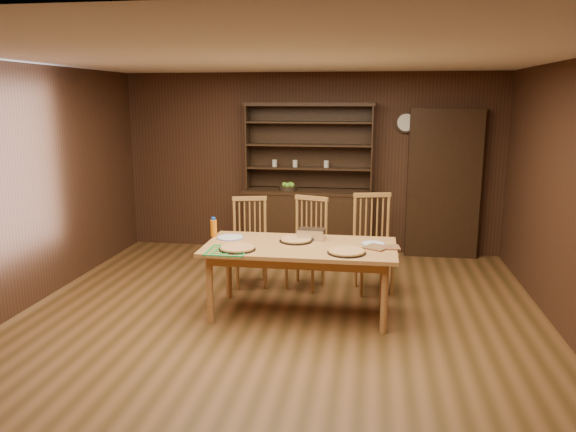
% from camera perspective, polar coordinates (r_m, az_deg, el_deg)
% --- Properties ---
extents(floor, '(6.00, 6.00, 0.00)m').
position_cam_1_polar(floor, '(5.70, -1.28, -11.19)').
color(floor, brown).
rests_on(floor, ground).
extents(room_shell, '(6.00, 6.00, 6.00)m').
position_cam_1_polar(room_shell, '(5.28, -1.36, 4.76)').
color(room_shell, white).
rests_on(room_shell, floor).
extents(china_hutch, '(1.84, 0.52, 2.17)m').
position_cam_1_polar(china_hutch, '(8.14, 2.04, 0.26)').
color(china_hutch, black).
rests_on(china_hutch, floor).
extents(doorway, '(1.00, 0.18, 2.10)m').
position_cam_1_polar(doorway, '(8.21, 15.50, 3.16)').
color(doorway, black).
rests_on(doorway, floor).
extents(wall_clock, '(0.30, 0.05, 0.30)m').
position_cam_1_polar(wall_clock, '(8.14, 11.89, 9.29)').
color(wall_clock, black).
rests_on(wall_clock, room_shell).
extents(dining_table, '(1.96, 0.98, 0.75)m').
position_cam_1_polar(dining_table, '(5.81, 1.24, -3.71)').
color(dining_table, '#C98D45').
rests_on(dining_table, floor).
extents(chair_left, '(0.53, 0.52, 1.07)m').
position_cam_1_polar(chair_left, '(6.82, -3.84, -2.29)').
color(chair_left, '#9F6836').
rests_on(chair_left, floor).
extents(chair_center, '(0.55, 0.54, 1.09)m').
position_cam_1_polar(chair_center, '(6.73, 2.03, -2.37)').
color(chair_center, '#9F6836').
rests_on(chair_center, floor).
extents(chair_right, '(0.56, 0.54, 1.14)m').
position_cam_1_polar(chair_right, '(6.67, 8.62, -2.35)').
color(chair_right, '#9F6836').
rests_on(chair_right, floor).
extents(pizza_left, '(0.37, 0.37, 0.04)m').
position_cam_1_polar(pizza_left, '(5.62, -5.18, -3.27)').
color(pizza_left, black).
rests_on(pizza_left, dining_table).
extents(pizza_right, '(0.38, 0.38, 0.04)m').
position_cam_1_polar(pizza_right, '(5.51, 5.98, -3.62)').
color(pizza_right, black).
rests_on(pizza_right, dining_table).
extents(pizza_center, '(0.35, 0.35, 0.04)m').
position_cam_1_polar(pizza_center, '(5.93, 0.82, -2.43)').
color(pizza_center, black).
rests_on(pizza_center, dining_table).
extents(cooling_rack, '(0.46, 0.46, 0.02)m').
position_cam_1_polar(cooling_rack, '(5.59, -6.18, -3.48)').
color(cooling_rack, '#0CA243').
rests_on(cooling_rack, dining_table).
extents(plate_left, '(0.29, 0.29, 0.02)m').
position_cam_1_polar(plate_left, '(6.09, -5.91, -2.19)').
color(plate_left, silver).
rests_on(plate_left, dining_table).
extents(plate_right, '(0.24, 0.24, 0.02)m').
position_cam_1_polar(plate_right, '(5.87, 8.65, -2.81)').
color(plate_right, silver).
rests_on(plate_right, dining_table).
extents(foil_dish, '(0.29, 0.22, 0.11)m').
position_cam_1_polar(foil_dish, '(6.03, 2.40, -1.82)').
color(foil_dish, white).
rests_on(foil_dish, dining_table).
extents(juice_bottle, '(0.07, 0.07, 0.21)m').
position_cam_1_polar(juice_bottle, '(6.19, -7.56, -1.16)').
color(juice_bottle, orange).
rests_on(juice_bottle, dining_table).
extents(pot_holder_a, '(0.20, 0.20, 0.01)m').
position_cam_1_polar(pot_holder_a, '(5.77, 10.37, -3.14)').
color(pot_holder_a, red).
rests_on(pot_holder_a, dining_table).
extents(pot_holder_b, '(0.30, 0.30, 0.02)m').
position_cam_1_polar(pot_holder_b, '(5.74, 8.97, -3.17)').
color(pot_holder_b, red).
rests_on(pot_holder_b, dining_table).
extents(fruit_bowl, '(0.25, 0.25, 0.12)m').
position_cam_1_polar(fruit_bowl, '(8.04, 0.01, 2.95)').
color(fruit_bowl, black).
rests_on(fruit_bowl, china_hutch).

